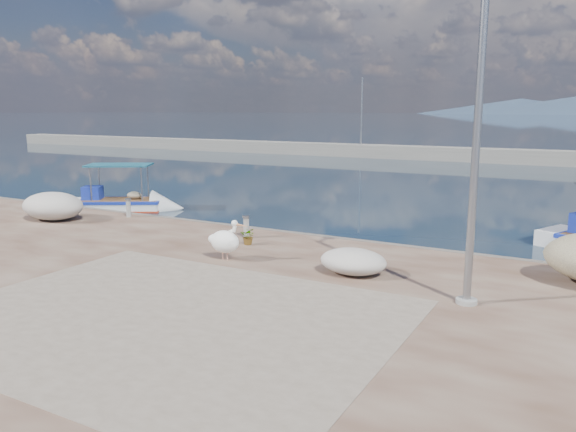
{
  "coord_description": "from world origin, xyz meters",
  "views": [
    {
      "loc": [
        8.2,
        -11.02,
        4.52
      ],
      "look_at": [
        0.0,
        3.8,
        1.3
      ],
      "focal_mm": 35.0,
      "sensor_mm": 36.0,
      "label": 1
    }
  ],
  "objects_px": {
    "boat_left": "(120,206)",
    "bollard_near": "(246,226)",
    "lamp_post": "(476,146)",
    "pelican": "(225,241)"
  },
  "relations": [
    {
      "from": "boat_left",
      "to": "bollard_near",
      "type": "height_order",
      "value": "boat_left"
    },
    {
      "from": "pelican",
      "to": "bollard_near",
      "type": "bearing_deg",
      "value": 104.4
    },
    {
      "from": "boat_left",
      "to": "bollard_near",
      "type": "distance_m",
      "value": 10.07
    },
    {
      "from": "pelican",
      "to": "bollard_near",
      "type": "height_order",
      "value": "pelican"
    },
    {
      "from": "lamp_post",
      "to": "bollard_near",
      "type": "xyz_separation_m",
      "value": [
        -7.45,
        2.91,
        -2.91
      ]
    },
    {
      "from": "boat_left",
      "to": "bollard_near",
      "type": "bearing_deg",
      "value": -52.35
    },
    {
      "from": "lamp_post",
      "to": "bollard_near",
      "type": "bearing_deg",
      "value": 158.67
    },
    {
      "from": "lamp_post",
      "to": "bollard_near",
      "type": "relative_size",
      "value": 9.87
    },
    {
      "from": "lamp_post",
      "to": "bollard_near",
      "type": "height_order",
      "value": "lamp_post"
    },
    {
      "from": "boat_left",
      "to": "pelican",
      "type": "bearing_deg",
      "value": -61.82
    }
  ]
}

